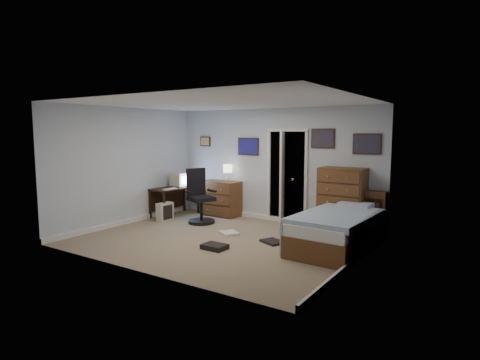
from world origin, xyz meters
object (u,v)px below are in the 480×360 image
object	(u,v)px
computer_desk	(172,193)
low_dresser	(221,198)
tall_dresser	(342,201)
office_chair	(200,202)
bed	(338,230)

from	to	relation	value
computer_desk	low_dresser	xyz separation A→B (m)	(1.00, 0.60, -0.11)
low_dresser	tall_dresser	world-z (taller)	tall_dresser
office_chair	tall_dresser	bearing A→B (deg)	39.64
low_dresser	bed	world-z (taller)	low_dresser
low_dresser	tall_dresser	bearing A→B (deg)	0.77
office_chair	bed	size ratio (longest dim) A/B	0.56
low_dresser	bed	xyz separation A→B (m)	(3.27, -1.12, -0.09)
office_chair	low_dresser	xyz separation A→B (m)	(-0.05, 0.86, -0.05)
computer_desk	office_chair	xyz separation A→B (m)	(1.05, -0.26, -0.07)
computer_desk	low_dresser	size ratio (longest dim) A/B	1.30
tall_dresser	bed	distance (m)	1.19
low_dresser	tall_dresser	xyz separation A→B (m)	(2.96, -0.02, 0.23)
computer_desk	bed	xyz separation A→B (m)	(4.27, -0.53, -0.20)
office_chair	tall_dresser	xyz separation A→B (m)	(2.90, 0.83, 0.19)
tall_dresser	office_chair	bearing A→B (deg)	-164.39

